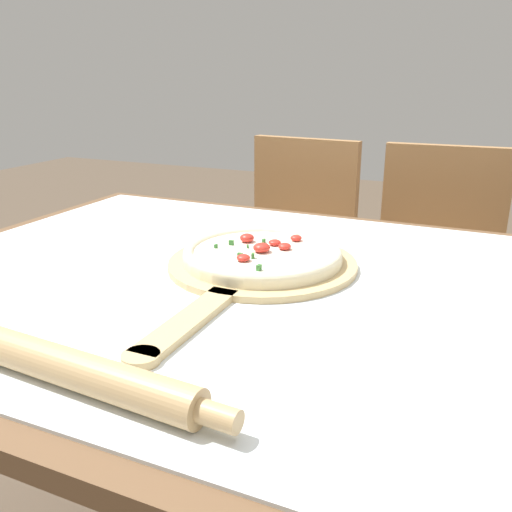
{
  "coord_description": "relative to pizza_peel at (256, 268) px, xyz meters",
  "views": [
    {
      "loc": [
        0.41,
        -0.81,
        1.11
      ],
      "look_at": [
        0.03,
        0.04,
        0.8
      ],
      "focal_mm": 38.0,
      "sensor_mm": 36.0,
      "label": 1
    }
  ],
  "objects": [
    {
      "name": "rolling_pin",
      "position": [
        -0.05,
        -0.43,
        0.02
      ],
      "size": [
        0.46,
        0.07,
        0.05
      ],
      "rotation": [
        0.0,
        0.0,
        -0.06
      ],
      "color": "tan",
      "rests_on": "towel_cloth"
    },
    {
      "name": "dining_table",
      "position": [
        -0.03,
        -0.04,
        -0.12
      ],
      "size": [
        1.28,
        1.02,
        0.76
      ],
      "color": "brown",
      "rests_on": "ground_plane"
    },
    {
      "name": "pizza",
      "position": [
        -0.0,
        0.03,
        0.02
      ],
      "size": [
        0.3,
        0.3,
        0.04
      ],
      "color": "beige",
      "rests_on": "pizza_peel"
    },
    {
      "name": "towel_cloth",
      "position": [
        -0.03,
        -0.04,
        -0.01
      ],
      "size": [
        1.2,
        0.94,
        0.0
      ],
      "color": "silver",
      "rests_on": "dining_table"
    },
    {
      "name": "chair_right",
      "position": [
        0.24,
        0.82,
        -0.25
      ],
      "size": [
        0.41,
        0.41,
        0.9
      ],
      "rotation": [
        0.0,
        0.0,
        0.03
      ],
      "color": "#A37547",
      "rests_on": "ground_plane"
    },
    {
      "name": "chair_left",
      "position": [
        -0.23,
        0.82,
        -0.25
      ],
      "size": [
        0.43,
        0.43,
        0.9
      ],
      "rotation": [
        0.0,
        0.0,
        -0.09
      ],
      "color": "#A37547",
      "rests_on": "ground_plane"
    },
    {
      "name": "pizza_peel",
      "position": [
        0.0,
        0.0,
        0.0
      ],
      "size": [
        0.35,
        0.59,
        0.01
      ],
      "color": "tan",
      "rests_on": "towel_cloth"
    }
  ]
}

